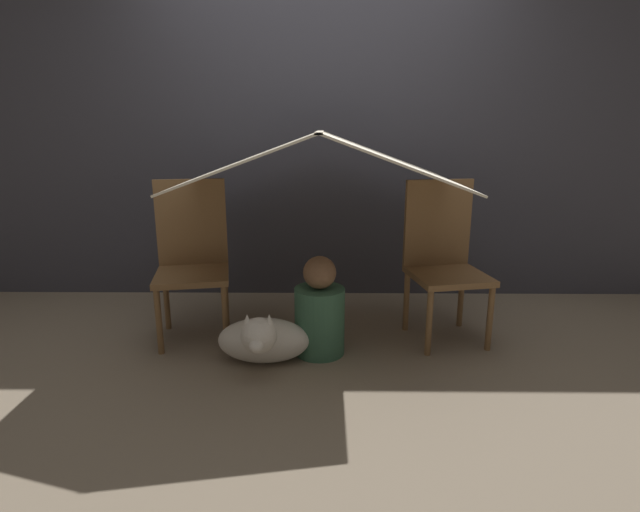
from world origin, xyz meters
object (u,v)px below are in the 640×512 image
at_px(person_front, 320,313).
at_px(chair_left, 192,255).
at_px(chair_right, 443,256).
at_px(dog, 263,339).

bearing_deg(person_front, chair_left, 160.26).
height_order(chair_right, person_front, chair_right).
bearing_deg(chair_left, chair_right, -10.75).
height_order(chair_right, dog, chair_right).
relative_size(chair_right, dog, 1.89).
xyz_separation_m(chair_left, person_front, (0.79, -0.28, -0.27)).
distance_m(chair_left, dog, 0.75).
relative_size(chair_left, dog, 1.89).
bearing_deg(dog, chair_right, 22.24).
relative_size(chair_right, person_front, 1.67).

